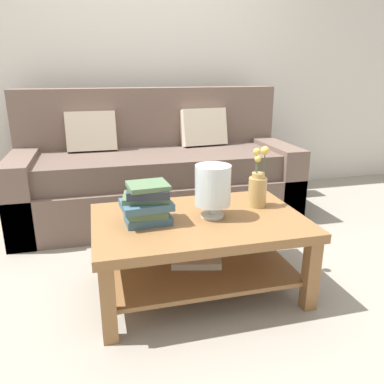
# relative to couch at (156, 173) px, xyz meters

# --- Properties ---
(ground_plane) EXTENTS (10.00, 10.00, 0.00)m
(ground_plane) POSITION_rel_couch_xyz_m (0.01, -0.97, -0.36)
(ground_plane) COLOR gray
(back_wall) EXTENTS (6.40, 0.12, 2.70)m
(back_wall) POSITION_rel_couch_xyz_m (0.01, 0.68, 0.99)
(back_wall) COLOR beige
(back_wall) RESTS_ON ground
(couch) EXTENTS (2.27, 0.90, 1.06)m
(couch) POSITION_rel_couch_xyz_m (0.00, 0.00, 0.00)
(couch) COLOR brown
(couch) RESTS_ON ground
(coffee_table) EXTENTS (1.14, 0.75, 0.44)m
(coffee_table) POSITION_rel_couch_xyz_m (0.03, -1.26, -0.04)
(coffee_table) COLOR olive
(coffee_table) RESTS_ON ground
(book_stack_main) EXTENTS (0.27, 0.24, 0.21)m
(book_stack_main) POSITION_rel_couch_xyz_m (-0.25, -1.26, 0.18)
(book_stack_main) COLOR #3D6075
(book_stack_main) RESTS_ON coffee_table
(glass_hurricane_vase) EXTENTS (0.19, 0.19, 0.29)m
(glass_hurricane_vase) POSITION_rel_couch_xyz_m (0.10, -1.26, 0.25)
(glass_hurricane_vase) COLOR silver
(glass_hurricane_vase) RESTS_ON coffee_table
(flower_pitcher) EXTENTS (0.11, 0.11, 0.36)m
(flower_pitcher) POSITION_rel_couch_xyz_m (0.41, -1.16, 0.19)
(flower_pitcher) COLOR tan
(flower_pitcher) RESTS_ON coffee_table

